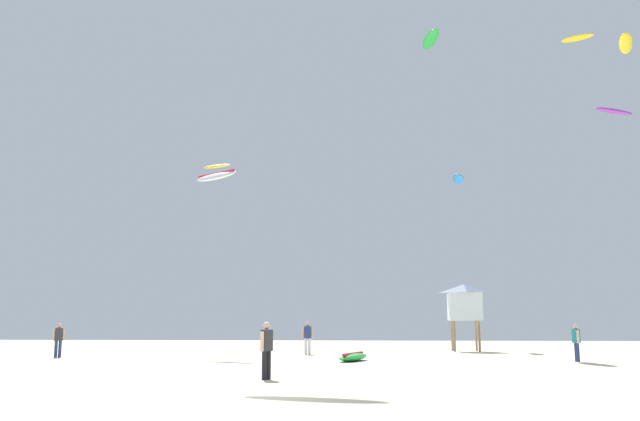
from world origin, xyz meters
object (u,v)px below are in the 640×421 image
at_px(person_foreground, 267,346).
at_px(kite_aloft_7, 577,38).
at_px(kite_aloft_0, 216,176).
at_px(kite_aloft_8, 626,43).
at_px(kite_aloft_9, 431,39).
at_px(kite_grounded_near, 353,357).
at_px(kite_aloft_4, 458,179).
at_px(person_midground, 59,337).
at_px(kite_aloft_2, 217,166).
at_px(person_right, 308,335).
at_px(lifeguard_tower, 464,302).
at_px(kite_aloft_3, 614,111).
at_px(person_left, 576,340).

bearing_deg(person_foreground, kite_aloft_7, -92.10).
distance_m(kite_aloft_0, kite_aloft_8, 24.73).
bearing_deg(person_foreground, kite_aloft_9, -79.05).
relative_size(kite_grounded_near, kite_aloft_4, 1.13).
height_order(person_midground, kite_aloft_2, kite_aloft_2).
height_order(person_midground, kite_grounded_near, person_midground).
xyz_separation_m(person_right, lifeguard_tower, (9.22, 5.97, 2.01)).
distance_m(person_midground, kite_aloft_4, 28.33).
bearing_deg(kite_aloft_9, person_right, -142.50).
xyz_separation_m(person_foreground, kite_aloft_9, (6.75, 23.68, 19.47)).
bearing_deg(kite_aloft_3, person_foreground, -124.59).
relative_size(person_midground, kite_aloft_0, 0.56).
height_order(person_midground, person_right, person_right).
height_order(person_foreground, kite_aloft_0, kite_aloft_0).
distance_m(person_midground, person_left, 24.87).
distance_m(person_midground, kite_aloft_2, 20.24).
height_order(lifeguard_tower, kite_aloft_3, kite_aloft_3).
relative_size(kite_aloft_0, kite_aloft_9, 0.89).
xyz_separation_m(lifeguard_tower, kite_aloft_3, (11.56, 5.11, 13.69)).
xyz_separation_m(kite_grounded_near, lifeguard_tower, (6.38, 12.79, 2.87)).
bearing_deg(kite_aloft_9, kite_aloft_8, -24.43).
height_order(person_right, kite_grounded_near, person_right).
bearing_deg(kite_aloft_3, kite_aloft_2, -179.92).
bearing_deg(kite_aloft_3, person_right, -151.92).
relative_size(person_midground, kite_grounded_near, 0.50).
distance_m(kite_aloft_2, kite_aloft_3, 29.10).
relative_size(kite_aloft_2, kite_aloft_8, 0.77).
bearing_deg(kite_aloft_7, lifeguard_tower, -134.05).
xyz_separation_m(person_left, kite_grounded_near, (-9.87, -0.43, -0.78)).
relative_size(person_foreground, kite_aloft_9, 0.50).
distance_m(person_left, kite_aloft_7, 34.84).
bearing_deg(kite_aloft_0, kite_aloft_3, 26.17).
bearing_deg(person_foreground, kite_aloft_2, -45.97).
xyz_separation_m(lifeguard_tower, kite_aloft_7, (11.20, 11.58, 22.01)).
distance_m(kite_aloft_7, kite_aloft_9, 18.02).
xyz_separation_m(person_midground, kite_aloft_9, (19.66, 10.31, 19.47)).
bearing_deg(kite_aloft_4, lifeguard_tower, -94.44).
bearing_deg(kite_aloft_7, person_right, -139.32).
xyz_separation_m(kite_aloft_3, kite_aloft_4, (-11.23, -0.87, -4.93)).
height_order(kite_aloft_4, kite_aloft_7, kite_aloft_7).
height_order(person_right, kite_aloft_7, kite_aloft_7).
xyz_separation_m(kite_aloft_4, kite_aloft_7, (10.87, 7.34, 13.26)).
relative_size(person_left, kite_aloft_2, 0.68).
relative_size(kite_aloft_8, kite_aloft_9, 0.93).
relative_size(kite_aloft_2, kite_aloft_7, 0.92).
bearing_deg(kite_aloft_8, lifeguard_tower, 150.95).
bearing_deg(person_midground, lifeguard_tower, 82.61).
relative_size(lifeguard_tower, kite_aloft_7, 1.56).
relative_size(kite_aloft_7, kite_aloft_8, 0.84).
bearing_deg(lifeguard_tower, person_left, -74.27).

